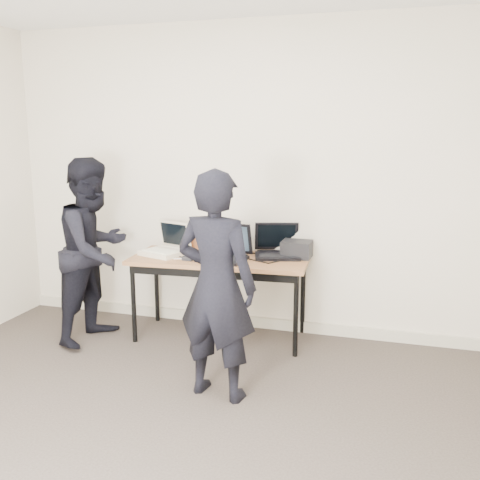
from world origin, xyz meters
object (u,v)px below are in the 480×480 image
at_px(laptop_beige, 166,248).
at_px(person_observer, 95,251).
at_px(person_typist, 216,286).
at_px(desk, 220,264).
at_px(equipment_box, 297,249).
at_px(laptop_right, 277,249).
at_px(laptop_center, 225,251).
at_px(leather_satchel, 208,237).

bearing_deg(laptop_beige, person_observer, -131.63).
bearing_deg(person_typist, desk, -63.94).
bearing_deg(equipment_box, person_typist, -105.46).
xyz_separation_m(laptop_beige, laptop_right, (0.95, 0.20, 0.01)).
distance_m(laptop_beige, laptop_right, 0.97).
bearing_deg(laptop_beige, laptop_center, 16.55).
relative_size(desk, leather_satchel, 4.22).
xyz_separation_m(desk, leather_satchel, (-0.18, 0.23, 0.19)).
bearing_deg(leather_satchel, laptop_center, -47.96).
relative_size(laptop_beige, equipment_box, 1.73).
bearing_deg(laptop_beige, person_typist, -32.12).
height_order(desk, laptop_center, laptop_center).
bearing_deg(laptop_right, leather_satchel, 161.97).
height_order(laptop_beige, leather_satchel, laptop_beige).
height_order(laptop_beige, person_typist, person_typist).
bearing_deg(laptop_beige, laptop_right, 30.91).
height_order(laptop_center, leather_satchel, laptop_center).
distance_m(desk, leather_satchel, 0.35).
height_order(laptop_right, person_typist, person_typist).
bearing_deg(desk, laptop_right, 19.88).
distance_m(leather_satchel, person_observer, 0.99).
distance_m(person_typist, person_observer, 1.48).
relative_size(laptop_beige, person_observer, 0.27).
bearing_deg(person_typist, person_observer, -18.36).
height_order(leather_satchel, person_observer, person_observer).
bearing_deg(laptop_right, person_typist, -112.74).
distance_m(desk, laptop_beige, 0.50).
bearing_deg(equipment_box, leather_satchel, 177.48).
xyz_separation_m(laptop_right, person_typist, (-0.15, -1.18, -0.01)).
distance_m(laptop_right, leather_satchel, 0.64).
relative_size(leather_satchel, person_observer, 0.23).
distance_m(laptop_right, person_typist, 1.19).
bearing_deg(person_typist, leather_satchel, -59.33).
relative_size(desk, laptop_center, 3.70).
height_order(desk, equipment_box, equipment_box).
xyz_separation_m(laptop_center, person_observer, (-1.08, -0.28, -0.00)).
xyz_separation_m(laptop_beige, person_typist, (0.79, -0.98, 0.00)).
relative_size(equipment_box, person_typist, 0.16).
xyz_separation_m(laptop_center, leather_satchel, (-0.24, 0.25, 0.06)).
xyz_separation_m(leather_satchel, person_typist, (0.49, -1.21, -0.07)).
distance_m(laptop_center, person_typist, 0.99).
xyz_separation_m(laptop_center, person_typist, (0.24, -0.95, -0.01)).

